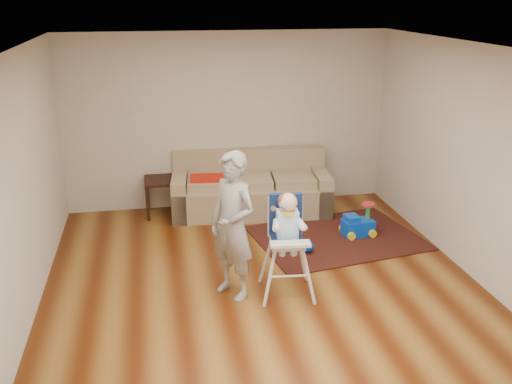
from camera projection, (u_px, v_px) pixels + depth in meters
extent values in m
plane|color=#4B1E08|center=(262.00, 283.00, 6.69)|extent=(5.50, 5.50, 0.00)
cube|color=beige|center=(228.00, 121.00, 8.79)|extent=(5.00, 0.04, 2.70)
cube|color=beige|center=(22.00, 188.00, 5.80)|extent=(0.04, 5.50, 2.70)
cube|color=beige|center=(472.00, 162.00, 6.68)|extent=(0.04, 5.50, 2.70)
cube|color=white|center=(263.00, 47.00, 5.79)|extent=(5.00, 5.50, 0.04)
cube|color=red|center=(209.00, 178.00, 8.50)|extent=(0.57, 0.40, 0.04)
cube|color=black|center=(337.00, 238.00, 7.91)|extent=(2.42, 1.97, 0.02)
sphere|color=blue|center=(307.00, 246.00, 7.43)|extent=(0.17, 0.17, 0.17)
cylinder|color=blue|center=(284.00, 208.00, 6.02)|extent=(0.03, 0.12, 0.01)
imported|color=#959598|center=(233.00, 226.00, 6.18)|extent=(0.68, 0.72, 1.66)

